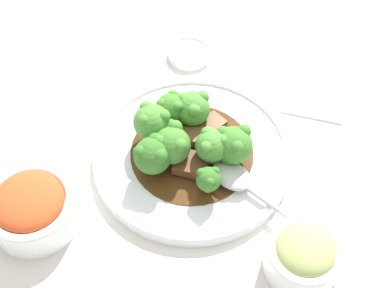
{
  "coord_description": "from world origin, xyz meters",
  "views": [
    {
      "loc": [
        -0.42,
        -0.1,
        0.61
      ],
      "look_at": [
        0.0,
        0.0,
        0.03
      ],
      "focal_mm": 50.0,
      "sensor_mm": 36.0,
      "label": 1
    }
  ],
  "objects_px": {
    "broccoli_floret_5": "(208,179)",
    "broccoli_floret_8": "(192,108)",
    "main_plate": "(192,154)",
    "sauce_dish": "(189,53)",
    "beef_strip_0": "(190,137)",
    "broccoli_floret_2": "(234,143)",
    "beef_strip_1": "(208,127)",
    "broccoli_floret_6": "(171,107)",
    "broccoli_floret_1": "(212,145)",
    "beef_strip_2": "(191,164)",
    "broccoli_floret_0": "(172,145)",
    "side_bowl_kimchi": "(32,208)",
    "broccoli_floret_7": "(169,130)",
    "broccoli_floret_3": "(153,155)",
    "serving_spoon": "(241,182)",
    "side_bowl_appetizer": "(304,255)",
    "broccoli_floret_4": "(152,122)"
  },
  "relations": [
    {
      "from": "beef_strip_1",
      "to": "broccoli_floret_5",
      "type": "bearing_deg",
      "value": -168.23
    },
    {
      "from": "broccoli_floret_2",
      "to": "broccoli_floret_8",
      "type": "distance_m",
      "value": 0.08
    },
    {
      "from": "main_plate",
      "to": "broccoli_floret_8",
      "type": "height_order",
      "value": "broccoli_floret_8"
    },
    {
      "from": "serving_spoon",
      "to": "broccoli_floret_5",
      "type": "bearing_deg",
      "value": 112.55
    },
    {
      "from": "broccoli_floret_4",
      "to": "serving_spoon",
      "type": "relative_size",
      "value": 0.33
    },
    {
      "from": "broccoli_floret_7",
      "to": "broccoli_floret_6",
      "type": "bearing_deg",
      "value": 10.31
    },
    {
      "from": "broccoli_floret_8",
      "to": "serving_spoon",
      "type": "bearing_deg",
      "value": -136.83
    },
    {
      "from": "broccoli_floret_0",
      "to": "broccoli_floret_6",
      "type": "xyz_separation_m",
      "value": [
        0.06,
        0.02,
        -0.0
      ]
    },
    {
      "from": "main_plate",
      "to": "broccoli_floret_3",
      "type": "height_order",
      "value": "broccoli_floret_3"
    },
    {
      "from": "main_plate",
      "to": "sauce_dish",
      "type": "height_order",
      "value": "main_plate"
    },
    {
      "from": "beef_strip_0",
      "to": "main_plate",
      "type": "bearing_deg",
      "value": -157.05
    },
    {
      "from": "broccoli_floret_2",
      "to": "broccoli_floret_8",
      "type": "xyz_separation_m",
      "value": [
        0.05,
        0.07,
        -0.0
      ]
    },
    {
      "from": "main_plate",
      "to": "side_bowl_appetizer",
      "type": "relative_size",
      "value": 3.04
    },
    {
      "from": "broccoli_floret_5",
      "to": "broccoli_floret_7",
      "type": "height_order",
      "value": "same"
    },
    {
      "from": "beef_strip_0",
      "to": "beef_strip_2",
      "type": "xyz_separation_m",
      "value": [
        -0.04,
        -0.01,
        0.0
      ]
    },
    {
      "from": "broccoli_floret_0",
      "to": "side_bowl_kimchi",
      "type": "height_order",
      "value": "broccoli_floret_0"
    },
    {
      "from": "broccoli_floret_0",
      "to": "broccoli_floret_3",
      "type": "bearing_deg",
      "value": 135.71
    },
    {
      "from": "broccoli_floret_5",
      "to": "side_bowl_appetizer",
      "type": "relative_size",
      "value": 0.45
    },
    {
      "from": "main_plate",
      "to": "broccoli_floret_6",
      "type": "bearing_deg",
      "value": 42.72
    },
    {
      "from": "broccoli_floret_5",
      "to": "broccoli_floret_8",
      "type": "bearing_deg",
      "value": 22.96
    },
    {
      "from": "broccoli_floret_8",
      "to": "broccoli_floret_5",
      "type": "bearing_deg",
      "value": -157.04
    },
    {
      "from": "beef_strip_0",
      "to": "broccoli_floret_2",
      "type": "height_order",
      "value": "broccoli_floret_2"
    },
    {
      "from": "broccoli_floret_1",
      "to": "broccoli_floret_3",
      "type": "relative_size",
      "value": 0.98
    },
    {
      "from": "broccoli_floret_5",
      "to": "serving_spoon",
      "type": "bearing_deg",
      "value": -67.45
    },
    {
      "from": "broccoli_floret_4",
      "to": "side_bowl_appetizer",
      "type": "bearing_deg",
      "value": -121.74
    },
    {
      "from": "broccoli_floret_3",
      "to": "broccoli_floret_7",
      "type": "xyz_separation_m",
      "value": [
        0.05,
        -0.01,
        -0.01
      ]
    },
    {
      "from": "broccoli_floret_0",
      "to": "broccoli_floret_6",
      "type": "bearing_deg",
      "value": 15.69
    },
    {
      "from": "broccoli_floret_8",
      "to": "broccoli_floret_7",
      "type": "bearing_deg",
      "value": 153.73
    },
    {
      "from": "beef_strip_1",
      "to": "sauce_dish",
      "type": "xyz_separation_m",
      "value": [
        0.15,
        0.06,
        -0.02
      ]
    },
    {
      "from": "main_plate",
      "to": "broccoli_floret_3",
      "type": "relative_size",
      "value": 4.93
    },
    {
      "from": "broccoli_floret_2",
      "to": "side_bowl_appetizer",
      "type": "distance_m",
      "value": 0.17
    },
    {
      "from": "beef_strip_1",
      "to": "serving_spoon",
      "type": "distance_m",
      "value": 0.1
    },
    {
      "from": "broccoli_floret_0",
      "to": "side_bowl_appetizer",
      "type": "bearing_deg",
      "value": -119.88
    },
    {
      "from": "sauce_dish",
      "to": "beef_strip_1",
      "type": "bearing_deg",
      "value": -157.58
    },
    {
      "from": "beef_strip_1",
      "to": "broccoli_floret_7",
      "type": "relative_size",
      "value": 1.34
    },
    {
      "from": "broccoli_floret_4",
      "to": "main_plate",
      "type": "bearing_deg",
      "value": -99.77
    },
    {
      "from": "side_bowl_appetizer",
      "to": "beef_strip_0",
      "type": "bearing_deg",
      "value": 49.77
    },
    {
      "from": "broccoli_floret_7",
      "to": "side_bowl_appetizer",
      "type": "height_order",
      "value": "side_bowl_appetizer"
    },
    {
      "from": "broccoli_floret_2",
      "to": "beef_strip_1",
      "type": "bearing_deg",
      "value": 46.77
    },
    {
      "from": "broccoli_floret_3",
      "to": "broccoli_floret_7",
      "type": "distance_m",
      "value": 0.05
    },
    {
      "from": "broccoli_floret_8",
      "to": "broccoli_floret_0",
      "type": "bearing_deg",
      "value": 171.61
    },
    {
      "from": "broccoli_floret_1",
      "to": "broccoli_floret_8",
      "type": "height_order",
      "value": "broccoli_floret_1"
    },
    {
      "from": "side_bowl_appetizer",
      "to": "broccoli_floret_0",
      "type": "bearing_deg",
      "value": 60.12
    },
    {
      "from": "side_bowl_kimchi",
      "to": "broccoli_floret_4",
      "type": "bearing_deg",
      "value": -37.72
    },
    {
      "from": "main_plate",
      "to": "sauce_dish",
      "type": "xyz_separation_m",
      "value": [
        0.2,
        0.05,
        -0.0
      ]
    },
    {
      "from": "serving_spoon",
      "to": "side_bowl_appetizer",
      "type": "relative_size",
      "value": 1.99
    },
    {
      "from": "broccoli_floret_1",
      "to": "broccoli_floret_6",
      "type": "relative_size",
      "value": 1.06
    },
    {
      "from": "beef_strip_1",
      "to": "broccoli_floret_1",
      "type": "height_order",
      "value": "broccoli_floret_1"
    },
    {
      "from": "broccoli_floret_4",
      "to": "sauce_dish",
      "type": "bearing_deg",
      "value": -2.33
    },
    {
      "from": "broccoli_floret_2",
      "to": "broccoli_floret_7",
      "type": "bearing_deg",
      "value": 87.04
    }
  ]
}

